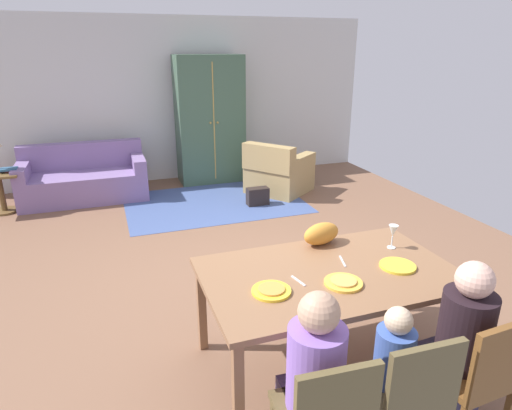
{
  "coord_description": "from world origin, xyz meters",
  "views": [
    {
      "loc": [
        -1.17,
        -3.93,
        2.21
      ],
      "look_at": [
        0.08,
        -0.37,
        0.85
      ],
      "focal_mm": 30.78,
      "sensor_mm": 36.0,
      "label": 1
    }
  ],
  "objects_px": {
    "person_woman": "(456,350)",
    "cat": "(321,234)",
    "plate_near_child": "(343,283)",
    "couch": "(84,179)",
    "side_table": "(0,187)",
    "book_lower": "(15,170)",
    "armchair": "(278,173)",
    "person_man": "(312,389)",
    "person_child": "(387,380)",
    "plate_near_woman": "(398,266)",
    "dining_table": "(329,280)",
    "plate_near_man": "(271,291)",
    "dining_chair_woman": "(479,372)",
    "handbag": "(258,196)",
    "armoire": "(210,120)",
    "dining_chair_child": "(407,393)",
    "book_upper": "(9,169)",
    "wine_glass": "(393,232)"
  },
  "relations": [
    {
      "from": "person_woman",
      "to": "cat",
      "type": "xyz_separation_m",
      "value": [
        -0.33,
        1.14,
        0.33
      ]
    },
    {
      "from": "plate_near_child",
      "to": "couch",
      "type": "bearing_deg",
      "value": 109.77
    },
    {
      "from": "side_table",
      "to": "book_lower",
      "type": "bearing_deg",
      "value": 7.53
    },
    {
      "from": "side_table",
      "to": "armchair",
      "type": "bearing_deg",
      "value": -6.17
    },
    {
      "from": "person_man",
      "to": "book_lower",
      "type": "distance_m",
      "value": 5.49
    },
    {
      "from": "person_child",
      "to": "plate_near_woman",
      "type": "bearing_deg",
      "value": 52.3
    },
    {
      "from": "dining_table",
      "to": "plate_near_man",
      "type": "relative_size",
      "value": 6.94
    },
    {
      "from": "book_lower",
      "to": "plate_near_man",
      "type": "bearing_deg",
      "value": -64.78
    },
    {
      "from": "dining_chair_woman",
      "to": "couch",
      "type": "distance_m",
      "value": 5.9
    },
    {
      "from": "person_child",
      "to": "handbag",
      "type": "bearing_deg",
      "value": 80.55
    },
    {
      "from": "person_child",
      "to": "armoire",
      "type": "height_order",
      "value": "armoire"
    },
    {
      "from": "dining_chair_child",
      "to": "dining_chair_woman",
      "type": "distance_m",
      "value": 0.49
    },
    {
      "from": "plate_near_woman",
      "to": "side_table",
      "type": "relative_size",
      "value": 0.43
    },
    {
      "from": "armoire",
      "to": "book_upper",
      "type": "bearing_deg",
      "value": -168.63
    },
    {
      "from": "dining_table",
      "to": "armchair",
      "type": "distance_m",
      "value": 4.1
    },
    {
      "from": "plate_near_man",
      "to": "side_table",
      "type": "relative_size",
      "value": 0.43
    },
    {
      "from": "cat",
      "to": "dining_chair_woman",
      "type": "bearing_deg",
      "value": -89.41
    },
    {
      "from": "book_lower",
      "to": "plate_near_child",
      "type": "bearing_deg",
      "value": -60.32
    },
    {
      "from": "armoire",
      "to": "handbag",
      "type": "xyz_separation_m",
      "value": [
        0.33,
        -1.48,
        -0.92
      ]
    },
    {
      "from": "armchair",
      "to": "person_child",
      "type": "bearing_deg",
      "value": -104.54
    },
    {
      "from": "person_man",
      "to": "armchair",
      "type": "height_order",
      "value": "person_man"
    },
    {
      "from": "cat",
      "to": "couch",
      "type": "bearing_deg",
      "value": 100.5
    },
    {
      "from": "person_man",
      "to": "dining_chair_woman",
      "type": "distance_m",
      "value": 0.97
    },
    {
      "from": "wine_glass",
      "to": "couch",
      "type": "height_order",
      "value": "wine_glass"
    },
    {
      "from": "dining_table",
      "to": "handbag",
      "type": "xyz_separation_m",
      "value": [
        0.69,
        3.43,
        -0.56
      ]
    },
    {
      "from": "plate_near_woman",
      "to": "armchair",
      "type": "distance_m",
      "value": 4.09
    },
    {
      "from": "armoire",
      "to": "handbag",
      "type": "relative_size",
      "value": 6.56
    },
    {
      "from": "plate_near_child",
      "to": "plate_near_woman",
      "type": "height_order",
      "value": "same"
    },
    {
      "from": "person_man",
      "to": "side_table",
      "type": "distance_m",
      "value": 5.56
    },
    {
      "from": "plate_near_man",
      "to": "plate_near_woman",
      "type": "distance_m",
      "value": 0.95
    },
    {
      "from": "plate_near_woman",
      "to": "armchair",
      "type": "bearing_deg",
      "value": 79.78
    },
    {
      "from": "dining_chair_child",
      "to": "person_man",
      "type": "bearing_deg",
      "value": 159.63
    },
    {
      "from": "dining_chair_child",
      "to": "book_lower",
      "type": "distance_m",
      "value": 5.85
    },
    {
      "from": "person_man",
      "to": "dining_chair_woman",
      "type": "bearing_deg",
      "value": -10.36
    },
    {
      "from": "plate_near_woman",
      "to": "armchair",
      "type": "relative_size",
      "value": 0.21
    },
    {
      "from": "armoire",
      "to": "side_table",
      "type": "distance_m",
      "value": 3.29
    },
    {
      "from": "armoire",
      "to": "person_child",
      "type": "bearing_deg",
      "value": -93.65
    },
    {
      "from": "plate_near_woman",
      "to": "person_man",
      "type": "relative_size",
      "value": 0.23
    },
    {
      "from": "plate_near_woman",
      "to": "cat",
      "type": "height_order",
      "value": "cat"
    },
    {
      "from": "wine_glass",
      "to": "dining_chair_child",
      "type": "relative_size",
      "value": 0.21
    },
    {
      "from": "couch",
      "to": "dining_table",
      "type": "bearing_deg",
      "value": -69.52
    },
    {
      "from": "plate_near_child",
      "to": "dining_chair_woman",
      "type": "distance_m",
      "value": 0.9
    },
    {
      "from": "person_child",
      "to": "book_upper",
      "type": "bearing_deg",
      "value": 117.85
    },
    {
      "from": "plate_near_woman",
      "to": "side_table",
      "type": "height_order",
      "value": "plate_near_woman"
    },
    {
      "from": "plate_near_woman",
      "to": "armoire",
      "type": "distance_m",
      "value": 5.02
    },
    {
      "from": "dining_table",
      "to": "person_woman",
      "type": "distance_m",
      "value": 0.87
    },
    {
      "from": "armchair",
      "to": "book_lower",
      "type": "bearing_deg",
      "value": 173.05
    },
    {
      "from": "armoire",
      "to": "book_upper",
      "type": "height_order",
      "value": "armoire"
    },
    {
      "from": "plate_near_child",
      "to": "handbag",
      "type": "height_order",
      "value": "plate_near_child"
    },
    {
      "from": "dining_table",
      "to": "couch",
      "type": "xyz_separation_m",
      "value": [
        -1.71,
        4.59,
        -0.39
      ]
    }
  ]
}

